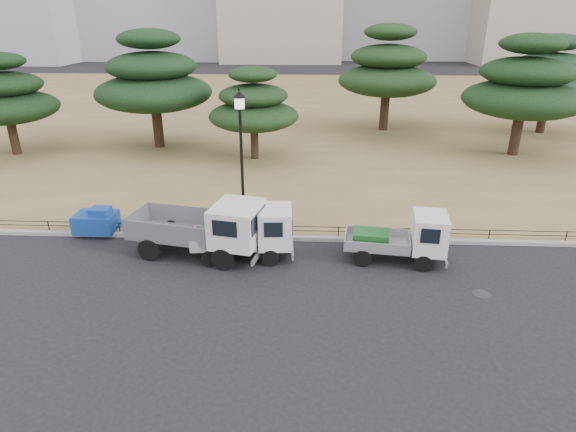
# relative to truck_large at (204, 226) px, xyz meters

# --- Properties ---
(ground) EXTENTS (220.00, 220.00, 0.00)m
(ground) POSITION_rel_truck_large_xyz_m (3.09, -1.14, -1.20)
(ground) COLOR black
(lawn) EXTENTS (120.00, 56.00, 0.15)m
(lawn) POSITION_rel_truck_large_xyz_m (3.09, 29.46, -1.12)
(lawn) COLOR olive
(lawn) RESTS_ON ground
(curb) EXTENTS (120.00, 0.25, 0.16)m
(curb) POSITION_rel_truck_large_xyz_m (3.09, 1.46, -1.12)
(curb) COLOR gray
(curb) RESTS_ON ground
(truck_large) EXTENTS (5.23, 2.89, 2.16)m
(truck_large) POSITION_rel_truck_large_xyz_m (0.00, 0.00, 0.00)
(truck_large) COLOR black
(truck_large) RESTS_ON ground
(truck_kei_front) EXTENTS (3.77, 1.84, 1.94)m
(truck_kei_front) POSITION_rel_truck_large_xyz_m (1.75, -0.07, -0.23)
(truck_kei_front) COLOR black
(truck_kei_front) RESTS_ON ground
(truck_kei_rear) EXTENTS (3.75, 1.96, 1.88)m
(truck_kei_rear) POSITION_rel_truck_large_xyz_m (7.34, -0.09, -0.26)
(truck_kei_rear) COLOR black
(truck_kei_rear) RESTS_ON ground
(street_lamp) EXTENTS (0.51, 0.51, 5.71)m
(street_lamp) POSITION_rel_truck_large_xyz_m (1.25, 1.76, 2.81)
(street_lamp) COLOR black
(street_lamp) RESTS_ON lawn
(pipe_fence) EXTENTS (38.00, 0.04, 0.40)m
(pipe_fence) POSITION_rel_truck_large_xyz_m (3.09, 1.61, -0.76)
(pipe_fence) COLOR black
(pipe_fence) RESTS_ON lawn
(tarp_pile) EXTENTS (1.63, 1.21, 1.08)m
(tarp_pile) POSITION_rel_truck_large_xyz_m (-4.86, 1.65, -0.62)
(tarp_pile) COLOR #143D9C
(tarp_pile) RESTS_ON lawn
(manhole) EXTENTS (0.60, 0.60, 0.01)m
(manhole) POSITION_rel_truck_large_xyz_m (9.59, -2.34, -1.19)
(manhole) COLOR #2D2D30
(manhole) RESTS_ON ground
(pine_west_far) EXTENTS (6.16, 6.16, 6.23)m
(pine_west_far) POSITION_rel_truck_large_xyz_m (-14.95, 13.07, 2.54)
(pine_west_far) COLOR black
(pine_west_far) RESTS_ON lawn
(pine_west_near) EXTENTS (7.51, 7.51, 7.51)m
(pine_west_near) POSITION_rel_truck_large_xyz_m (-6.33, 15.35, 3.28)
(pine_west_near) COLOR black
(pine_west_near) RESTS_ON lawn
(pine_center_left) EXTENTS (5.42, 5.42, 5.51)m
(pine_center_left) POSITION_rel_truck_large_xyz_m (0.45, 12.77, 2.13)
(pine_center_left) COLOR black
(pine_center_left) RESTS_ON lawn
(pine_center_right) EXTENTS (7.28, 7.28, 7.73)m
(pine_center_right) POSITION_rel_truck_large_xyz_m (9.51, 21.29, 3.43)
(pine_center_right) COLOR black
(pine_center_right) RESTS_ON lawn
(pine_east_near) EXTENTS (7.24, 7.24, 7.31)m
(pine_east_near) POSITION_rel_truck_large_xyz_m (16.84, 14.47, 3.17)
(pine_east_near) COLOR black
(pine_east_near) RESTS_ON lawn
(pine_east_far) EXTENTS (7.03, 7.03, 7.06)m
(pine_east_far) POSITION_rel_truck_large_xyz_m (21.25, 20.85, 3.02)
(pine_east_far) COLOR black
(pine_east_far) RESTS_ON lawn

